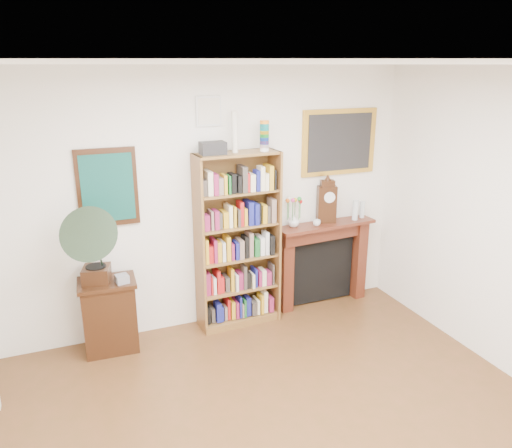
{
  "coord_description": "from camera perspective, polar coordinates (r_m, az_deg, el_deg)",
  "views": [
    {
      "loc": [
        -1.49,
        -2.47,
        2.8
      ],
      "look_at": [
        0.16,
        1.6,
        1.39
      ],
      "focal_mm": 35.0,
      "sensor_mm": 36.0,
      "label": 1
    }
  ],
  "objects": [
    {
      "name": "side_cabinet",
      "position": [
        5.34,
        -16.37,
        -9.98
      ],
      "size": [
        0.58,
        0.44,
        0.76
      ],
      "primitive_type": "cube",
      "rotation": [
        0.0,
        0.0,
        -0.06
      ],
      "color": "black",
      "rests_on": "floor"
    },
    {
      "name": "teal_poster",
      "position": [
        5.1,
        -16.61,
        3.99
      ],
      "size": [
        0.58,
        0.04,
        0.78
      ],
      "color": "black",
      "rests_on": "back_wall"
    },
    {
      "name": "gilt_painting",
      "position": [
        5.87,
        9.5,
        9.21
      ],
      "size": [
        0.95,
        0.04,
        0.75
      ],
      "color": "gold",
      "rests_on": "back_wall"
    },
    {
      "name": "mantel_clock",
      "position": [
        5.84,
        8.08,
        2.47
      ],
      "size": [
        0.24,
        0.17,
        0.5
      ],
      "rotation": [
        0.0,
        0.0,
        -0.29
      ],
      "color": "black",
      "rests_on": "fireplace"
    },
    {
      "name": "bottle_right",
      "position": [
        6.14,
        12.04,
        1.64
      ],
      "size": [
        0.06,
        0.06,
        0.2
      ],
      "primitive_type": "cylinder",
      "color": "silver",
      "rests_on": "fireplace"
    },
    {
      "name": "teacup",
      "position": [
        5.75,
        6.95,
        0.13
      ],
      "size": [
        0.1,
        0.1,
        0.07
      ],
      "primitive_type": "imported",
      "rotation": [
        0.0,
        0.0,
        0.14
      ],
      "color": "silver",
      "rests_on": "fireplace"
    },
    {
      "name": "bottle_left",
      "position": [
        6.03,
        11.28,
        1.58
      ],
      "size": [
        0.07,
        0.07,
        0.24
      ],
      "primitive_type": "cylinder",
      "color": "silver",
      "rests_on": "fireplace"
    },
    {
      "name": "small_picture",
      "position": [
        5.19,
        -5.45,
        12.72
      ],
      "size": [
        0.26,
        0.04,
        0.3
      ],
      "color": "white",
      "rests_on": "back_wall"
    },
    {
      "name": "bookshelf",
      "position": [
        5.37,
        -2.09,
        -0.86
      ],
      "size": [
        0.91,
        0.36,
        2.23
      ],
      "rotation": [
        0.0,
        0.0,
        0.05
      ],
      "color": "brown",
      "rests_on": "floor"
    },
    {
      "name": "fireplace",
      "position": [
        6.05,
        7.59,
        -3.69
      ],
      "size": [
        1.24,
        0.37,
        1.03
      ],
      "rotation": [
        0.0,
        0.0,
        0.07
      ],
      "color": "#491F11",
      "rests_on": "floor"
    },
    {
      "name": "room",
      "position": [
        3.2,
        8.18,
        -8.34
      ],
      "size": [
        4.51,
        5.01,
        2.81
      ],
      "color": "#533819",
      "rests_on": "ground"
    },
    {
      "name": "gramophone",
      "position": [
        4.88,
        -18.04,
        -1.87
      ],
      "size": [
        0.65,
        0.74,
        0.84
      ],
      "rotation": [
        0.0,
        0.0,
        -0.25
      ],
      "color": "black",
      "rests_on": "side_cabinet"
    },
    {
      "name": "cd_stack",
      "position": [
        5.08,
        -15.07,
        -6.07
      ],
      "size": [
        0.14,
        0.14,
        0.08
      ],
      "primitive_type": "cube",
      "rotation": [
        0.0,
        0.0,
        0.16
      ],
      "color": "#A8A8B4",
      "rests_on": "side_cabinet"
    },
    {
      "name": "flower_vase",
      "position": [
        5.69,
        4.31,
        0.37
      ],
      "size": [
        0.16,
        0.16,
        0.14
      ],
      "primitive_type": "imported",
      "rotation": [
        0.0,
        0.0,
        0.19
      ],
      "color": "silver",
      "rests_on": "fireplace"
    }
  ]
}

